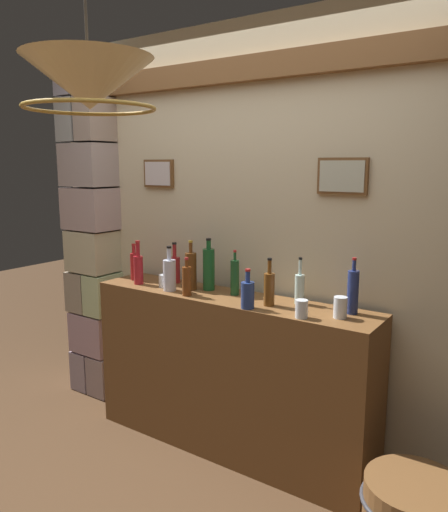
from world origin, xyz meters
The scene contains 19 objects.
panelled_rear_partition centered at (0.00, 1.10, 1.35)m, with size 3.25×0.15×2.57m.
stone_pillar centered at (-1.29, 0.97, 1.26)m, with size 0.38×0.31×2.51m.
bar_shelf_unit centered at (0.00, 0.83, 0.49)m, with size 1.80×0.37×0.97m, color brown.
liquor_bottle_sherry centered at (-0.66, 0.76, 1.08)m, with size 0.06×0.06×0.28m.
liquor_bottle_tequila centered at (-0.49, 0.93, 1.07)m, with size 0.07×0.07×0.27m.
liquor_bottle_bourbon centered at (0.22, 0.69, 1.05)m, with size 0.07×0.07×0.22m.
liquor_bottle_mezcal centered at (-0.22, 0.71, 1.06)m, with size 0.06×0.06×0.23m.
liquor_bottle_vodka centered at (-0.76, 0.83, 1.07)m, with size 0.05×0.05×0.25m.
liquor_bottle_whiskey centered at (-0.19, 0.90, 1.11)m, with size 0.07×0.07×0.32m.
liquor_bottle_brandy centered at (-0.29, 0.84, 1.09)m, with size 0.07×0.07×0.31m.
liquor_bottle_port centered at (0.72, 0.91, 1.09)m, with size 0.06×0.06×0.30m.
liquor_bottle_vermouth centered at (-0.38, 0.75, 1.08)m, with size 0.08×0.08×0.28m.
liquor_bottle_rye centered at (0.41, 0.93, 1.06)m, with size 0.05×0.05×0.26m.
liquor_bottle_scotch centered at (0.29, 0.80, 1.07)m, with size 0.06×0.06×0.27m.
liquor_bottle_gin centered at (0.01, 0.89, 1.08)m, with size 0.05×0.05×0.27m.
glass_tumbler_rocks centered at (0.53, 0.70, 1.02)m, with size 0.06×0.06×0.09m.
glass_tumbler_highball centered at (-0.47, 0.79, 1.01)m, with size 0.06×0.06×0.08m.
glass_tumbler_shot centered at (0.69, 0.81, 1.03)m, with size 0.07×0.07×0.11m.
pendant_lamp centered at (0.00, -0.15, 2.04)m, with size 0.52×0.52×0.50m.
Camera 1 is at (1.58, -1.52, 1.74)m, focal length 34.94 mm.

